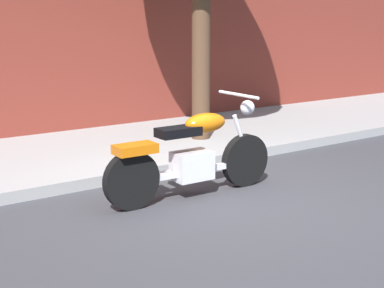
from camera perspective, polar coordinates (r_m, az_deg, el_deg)
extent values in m
plane|color=#38383D|center=(6.38, 3.32, -5.55)|extent=(60.00, 60.00, 0.00)
cube|color=gray|center=(8.49, -7.72, -0.54)|extent=(19.30, 2.82, 0.14)
cylinder|color=black|center=(6.83, 5.30, -1.62)|extent=(0.63, 0.11, 0.63)
cylinder|color=black|center=(6.01, -6.05, -3.64)|extent=(0.63, 0.11, 0.63)
cube|color=silver|center=(6.37, 0.00, -2.14)|extent=(0.44, 0.29, 0.32)
cube|color=silver|center=(6.39, 0.00, -2.75)|extent=(1.38, 0.10, 0.06)
ellipsoid|color=#D1660C|center=(6.37, 1.34, 2.12)|extent=(0.52, 0.27, 0.22)
cube|color=black|center=(6.19, -1.38, 1.23)|extent=(0.48, 0.25, 0.10)
cube|color=#D1660C|center=(5.95, -5.70, -0.48)|extent=(0.44, 0.25, 0.10)
cylinder|color=silver|center=(6.73, 4.96, 0.62)|extent=(0.27, 0.05, 0.58)
cylinder|color=silver|center=(6.61, 4.64, 4.92)|extent=(0.05, 0.70, 0.04)
sphere|color=silver|center=(6.72, 5.55, 3.65)|extent=(0.17, 0.17, 0.17)
cylinder|color=silver|center=(6.40, -2.66, -3.03)|extent=(0.80, 0.10, 0.09)
cylinder|color=#4D3524|center=(8.69, 0.90, 9.52)|extent=(0.28, 0.28, 3.04)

